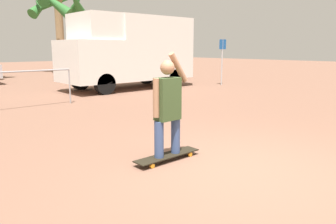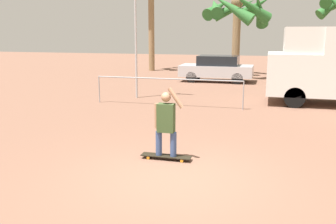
{
  "view_description": "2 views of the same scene",
  "coord_description": "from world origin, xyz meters",
  "px_view_note": "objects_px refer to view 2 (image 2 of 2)",
  "views": [
    {
      "loc": [
        -3.64,
        -2.55,
        1.69
      ],
      "look_at": [
        -0.25,
        1.26,
        0.69
      ],
      "focal_mm": 35.0,
      "sensor_mm": 36.0,
      "label": 1
    },
    {
      "loc": [
        1.67,
        -6.63,
        2.78
      ],
      "look_at": [
        -0.66,
        1.85,
        0.9
      ],
      "focal_mm": 40.0,
      "sensor_mm": 36.0,
      "label": 2
    }
  ],
  "objects_px": {
    "skateboard": "(166,156)",
    "person_skateboarder": "(166,121)",
    "parked_car_silver": "(217,68)",
    "flagpole": "(137,18)",
    "palm_tree_center_background": "(237,10)"
  },
  "relations": [
    {
      "from": "skateboard",
      "to": "person_skateboarder",
      "type": "relative_size",
      "value": 0.73
    },
    {
      "from": "person_skateboarder",
      "to": "parked_car_silver",
      "type": "relative_size",
      "value": 0.38
    },
    {
      "from": "parked_car_silver",
      "to": "flagpole",
      "type": "height_order",
      "value": "flagpole"
    },
    {
      "from": "skateboard",
      "to": "flagpole",
      "type": "distance_m",
      "value": 8.77
    },
    {
      "from": "parked_car_silver",
      "to": "flagpole",
      "type": "relative_size",
      "value": 0.68
    },
    {
      "from": "skateboard",
      "to": "parked_car_silver",
      "type": "height_order",
      "value": "parked_car_silver"
    },
    {
      "from": "person_skateboarder",
      "to": "parked_car_silver",
      "type": "distance_m",
      "value": 13.79
    },
    {
      "from": "palm_tree_center_background",
      "to": "flagpole",
      "type": "relative_size",
      "value": 0.87
    },
    {
      "from": "skateboard",
      "to": "palm_tree_center_background",
      "type": "xyz_separation_m",
      "value": [
        -0.03,
        16.42,
        4.02
      ]
    },
    {
      "from": "skateboard",
      "to": "person_skateboarder",
      "type": "bearing_deg",
      "value": -180.0
    },
    {
      "from": "skateboard",
      "to": "flagpole",
      "type": "bearing_deg",
      "value": 114.26
    },
    {
      "from": "parked_car_silver",
      "to": "palm_tree_center_background",
      "type": "distance_m",
      "value": 4.33
    },
    {
      "from": "person_skateboarder",
      "to": "palm_tree_center_background",
      "type": "relative_size",
      "value": 0.3
    },
    {
      "from": "parked_car_silver",
      "to": "palm_tree_center_background",
      "type": "relative_size",
      "value": 0.78
    },
    {
      "from": "flagpole",
      "to": "palm_tree_center_background",
      "type": "bearing_deg",
      "value": 69.81
    }
  ]
}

